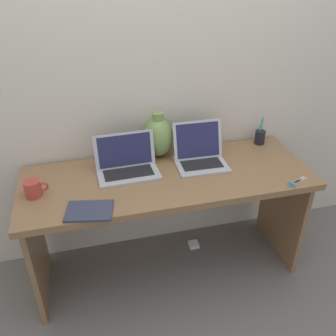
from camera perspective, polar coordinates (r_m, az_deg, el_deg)
name	(u,v)px	position (r m, az deg, el deg)	size (l,w,h in m)	color
ground_plane	(168,266)	(2.61, 0.00, -15.14)	(6.00, 6.00, 0.00)	slate
back_wall	(154,82)	(2.25, -2.23, 13.32)	(4.40, 0.04, 2.40)	beige
desk	(168,196)	(2.22, 0.00, -4.43)	(1.70, 0.62, 0.75)	olive
laptop_left	(127,163)	(2.15, -6.48, 0.85)	(0.36, 0.23, 0.22)	#B2B2B7
laptop_right	(199,153)	(2.24, 4.95, 2.37)	(0.31, 0.26, 0.24)	#B2B2B7
green_vase	(158,137)	(2.28, -1.53, 4.92)	(0.19, 0.19, 0.29)	#75934C
notebook_stack	(89,211)	(1.89, -12.21, -6.57)	(0.23, 0.17, 0.01)	#33384C
coffee_mug	(33,189)	(2.07, -20.35, -3.03)	(0.13, 0.09, 0.09)	#B23D33
pen_cup	(260,137)	(2.54, 14.18, 4.76)	(0.07, 0.07, 0.19)	black
scissors	(294,183)	(2.18, 19.17, -2.22)	(0.14, 0.09, 0.01)	#B7B7BC
power_brick	(194,245)	(2.75, 4.03, -11.86)	(0.07, 0.07, 0.03)	white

